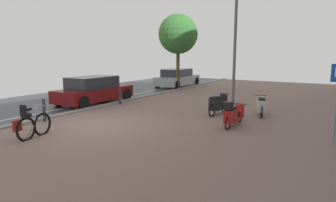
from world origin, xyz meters
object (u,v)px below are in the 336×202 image
object	(u,v)px
bicycle_foreground	(32,125)
parked_car_near	(94,90)
scooter_near	(261,106)
bollard_near	(44,110)
bollard_far	(120,96)
lamp_post	(235,42)
scooter_mid	(232,115)
scooter_far	(217,105)
street_tree	(178,34)
parked_car_far	(178,78)

from	to	relation	value
bicycle_foreground	parked_car_near	bearing A→B (deg)	117.79
scooter_near	parked_car_near	xyz separation A→B (m)	(-8.23, -1.17, 0.25)
bicycle_foreground	bollard_near	xyz separation A→B (m)	(-1.54, 1.58, 0.03)
bicycle_foreground	bollard_far	bearing A→B (deg)	104.34
lamp_post	bollard_near	bearing A→B (deg)	-125.45
scooter_mid	bollard_near	xyz separation A→B (m)	(-6.37, -2.83, -0.00)
scooter_far	street_tree	distance (m)	9.43
parked_car_far	bollard_near	size ratio (longest dim) A/B	4.88
scooter_mid	bollard_near	bearing A→B (deg)	-156.03
parked_car_far	bollard_far	distance (m)	8.41
scooter_far	bollard_far	size ratio (longest dim) A/B	2.13
parked_car_far	bollard_near	world-z (taller)	parked_car_far
bicycle_foreground	lamp_post	xyz separation A→B (m)	(3.47, 8.60, 2.67)
bollard_near	bollard_far	bearing A→B (deg)	90.00
parked_car_near	bollard_far	size ratio (longest dim) A/B	5.20
scooter_far	parked_car_far	bearing A→B (deg)	128.01
scooter_mid	scooter_far	bearing A→B (deg)	125.80
parked_car_far	scooter_far	bearing A→B (deg)	-51.99
bollard_far	bicycle_foreground	bearing A→B (deg)	-75.66
parked_car_far	scooter_near	bearing A→B (deg)	-42.89
parked_car_near	parked_car_far	xyz separation A→B (m)	(0.17, 8.66, -0.00)
bollard_near	lamp_post	bearing A→B (deg)	54.55
bicycle_foreground	lamp_post	distance (m)	9.65
scooter_near	lamp_post	bearing A→B (deg)	135.11
scooter_mid	bollard_far	xyz separation A→B (m)	(-6.37, 1.60, -0.03)
parked_car_near	scooter_far	bearing A→B (deg)	3.76
scooter_far	lamp_post	world-z (taller)	lamp_post
parked_car_far	street_tree	world-z (taller)	street_tree
parked_car_far	bollard_near	xyz separation A→B (m)	(1.28, -12.74, -0.22)
bicycle_foreground	parked_car_far	bearing A→B (deg)	101.11
scooter_near	scooter_mid	xyz separation A→B (m)	(-0.42, -2.42, 0.03)
scooter_far	parked_car_near	bearing A→B (deg)	-176.24
bicycle_foreground	street_tree	world-z (taller)	street_tree
bicycle_foreground	bollard_near	size ratio (longest dim) A/B	1.63
scooter_mid	street_tree	bearing A→B (deg)	128.85
scooter_mid	scooter_near	bearing A→B (deg)	80.12
street_tree	lamp_post	bearing A→B (deg)	-38.04
street_tree	bollard_near	distance (m)	11.80
parked_car_near	street_tree	size ratio (longest dim) A/B	0.81
lamp_post	street_tree	bearing A→B (deg)	141.96
scooter_mid	parked_car_far	world-z (taller)	parked_car_far
scooter_near	bollard_near	world-z (taller)	bollard_near
lamp_post	bollard_far	distance (m)	6.23
parked_car_near	lamp_post	world-z (taller)	lamp_post
scooter_near	parked_car_far	xyz separation A→B (m)	(-8.06, 7.49, 0.24)
bollard_near	bollard_far	size ratio (longest dim) A/B	1.06
bicycle_foreground	bollard_far	size ratio (longest dim) A/B	1.73
bicycle_foreground	parked_car_far	distance (m)	14.59
scooter_near	street_tree	xyz separation A→B (m)	(-7.24, 6.05, 3.41)
scooter_mid	parked_car_far	bearing A→B (deg)	127.64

